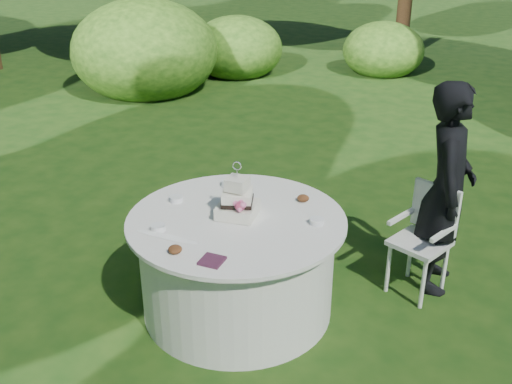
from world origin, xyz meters
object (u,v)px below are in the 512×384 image
at_px(cake, 238,202).
at_px(chair, 426,231).
at_px(guest, 447,189).
at_px(table, 237,264).
at_px(napkins, 212,261).

height_order(cake, chair, cake).
bearing_deg(guest, table, 120.95).
xyz_separation_m(table, cake, (-0.00, 0.03, 0.50)).
bearing_deg(cake, napkins, -80.16).
bearing_deg(napkins, chair, 51.33).
bearing_deg(cake, guest, 34.40).
height_order(guest, cake, guest).
distance_m(guest, cake, 1.61).
relative_size(napkins, chair, 0.16).
height_order(napkins, guest, guest).
distance_m(napkins, chair, 1.81).
distance_m(guest, chair, 0.36).
distance_m(table, chair, 1.47).
xyz_separation_m(guest, table, (-1.32, -0.94, -0.44)).
relative_size(napkins, table, 0.09).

